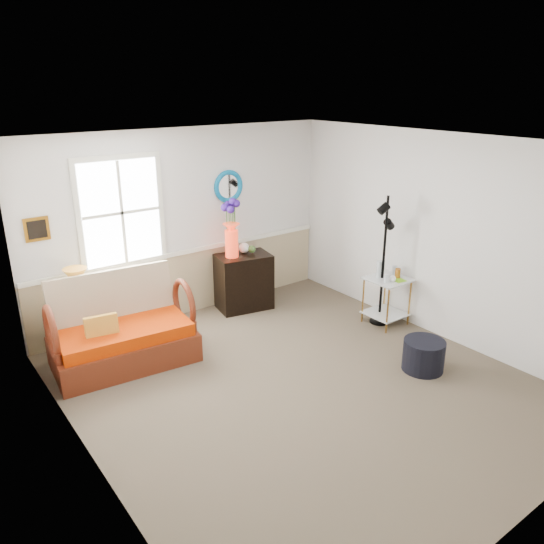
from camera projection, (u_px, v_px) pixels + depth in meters
floor at (300, 384)px, 5.86m from camera, size 4.50×5.00×0.01m
ceiling at (305, 144)px, 4.97m from camera, size 4.50×5.00×0.01m
walls at (302, 274)px, 5.41m from camera, size 4.51×5.01×2.60m
wainscot at (189, 282)px, 7.57m from camera, size 4.46×0.02×0.90m
chair_rail at (188, 251)px, 7.40m from camera, size 4.46×0.04×0.06m
window at (121, 213)px, 6.66m from camera, size 1.14×0.06×1.44m
picture at (37, 229)px, 6.11m from camera, size 0.28×0.03×0.28m
mirror at (228, 186)px, 7.52m from camera, size 0.47×0.07×0.47m
loveseat at (122, 322)px, 6.14m from camera, size 1.68×1.06×1.05m
throw_pillow at (102, 331)px, 5.93m from camera, size 0.37×0.15×0.36m
lamp_stand at (84, 327)px, 6.58m from camera, size 0.34×0.34×0.55m
table_lamp at (77, 289)px, 6.36m from camera, size 0.34×0.34×0.51m
potted_plant at (91, 296)px, 6.48m from camera, size 0.38×0.41×0.26m
cabinet at (244, 282)px, 7.71m from camera, size 0.84×0.63×0.81m
flower_vase at (231, 229)px, 7.36m from camera, size 0.28×0.28×0.81m
side_table at (386, 301)px, 7.23m from camera, size 0.52×0.52×0.66m
tabletop_items at (390, 270)px, 7.09m from camera, size 0.43×0.43×0.23m
floor_lamp at (383, 262)px, 7.06m from camera, size 0.31×0.31×1.78m
ottoman at (423, 355)px, 6.10m from camera, size 0.61×0.61×0.37m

